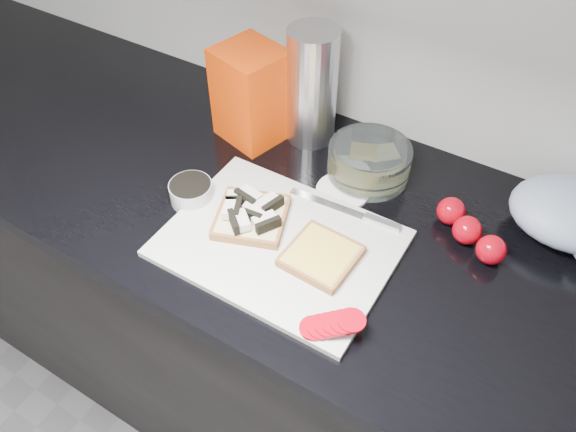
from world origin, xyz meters
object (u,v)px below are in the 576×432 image
at_px(cutting_board, 279,243).
at_px(steel_canister, 312,87).
at_px(glass_bowl, 369,162).
at_px(bread_bag, 251,95).

height_order(cutting_board, steel_canister, steel_canister).
xyz_separation_m(glass_bowl, bread_bag, (-0.27, -0.01, 0.07)).
distance_m(bread_bag, steel_canister, 0.13).
xyz_separation_m(glass_bowl, steel_canister, (-0.16, 0.05, 0.09)).
bearing_deg(glass_bowl, steel_canister, 162.76).
distance_m(cutting_board, glass_bowl, 0.26).
bearing_deg(glass_bowl, cutting_board, -101.62).
xyz_separation_m(bread_bag, steel_canister, (0.11, 0.06, 0.02)).
distance_m(glass_bowl, steel_canister, 0.19).
relative_size(cutting_board, bread_bag, 1.98).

